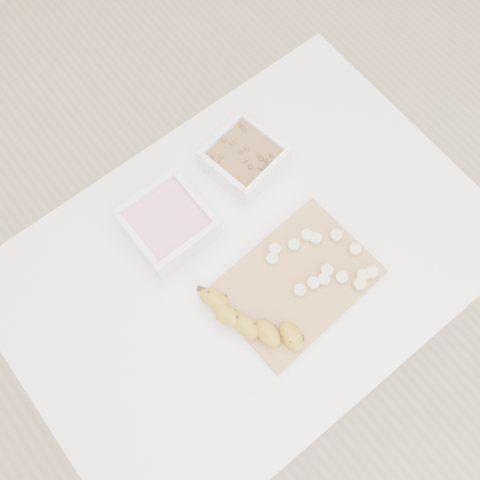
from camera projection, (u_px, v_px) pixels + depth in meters
ground at (245, 327)px, 1.82m from camera, size 3.50×3.50×0.00m
table at (248, 273)px, 1.20m from camera, size 1.00×0.70×0.75m
bowl_yogurt at (169, 224)px, 1.10m from camera, size 0.16×0.16×0.07m
bowl_granola at (244, 158)px, 1.15m from camera, size 0.17×0.17×0.07m
cutting_board at (296, 282)px, 1.09m from camera, size 0.32×0.24×0.01m
banana at (253, 321)px, 1.03m from camera, size 0.11×0.23×0.04m
banana_slices at (323, 263)px, 1.09m from camera, size 0.17×0.19×0.02m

